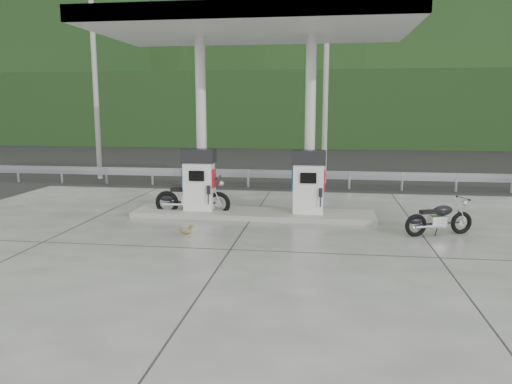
# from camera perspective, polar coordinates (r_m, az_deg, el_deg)

# --- Properties ---
(ground) EXTENTS (160.00, 160.00, 0.00)m
(ground) POSITION_cam_1_polar(r_m,az_deg,el_deg) (12.19, -2.06, -5.39)
(ground) COLOR black
(ground) RESTS_ON ground
(forecourt_apron) EXTENTS (18.00, 14.00, 0.02)m
(forecourt_apron) POSITION_cam_1_polar(r_m,az_deg,el_deg) (12.18, -2.06, -5.34)
(forecourt_apron) COLOR slate
(forecourt_apron) RESTS_ON ground
(pump_island) EXTENTS (7.00, 1.40, 0.15)m
(pump_island) POSITION_cam_1_polar(r_m,az_deg,el_deg) (14.56, -0.35, -2.51)
(pump_island) COLOR gray
(pump_island) RESTS_ON forecourt_apron
(gas_pump_left) EXTENTS (0.95, 0.55, 1.80)m
(gas_pump_left) POSITION_cam_1_polar(r_m,az_deg,el_deg) (14.71, -6.53, 1.41)
(gas_pump_left) COLOR silver
(gas_pump_left) RESTS_ON pump_island
(gas_pump_right) EXTENTS (0.95, 0.55, 1.80)m
(gas_pump_right) POSITION_cam_1_polar(r_m,az_deg,el_deg) (14.25, 6.03, 1.15)
(gas_pump_right) COLOR silver
(gas_pump_right) RESTS_ON pump_island
(canopy_column_left) EXTENTS (0.30, 0.30, 5.00)m
(canopy_column_left) POSITION_cam_1_polar(r_m,az_deg,el_deg) (14.95, -6.27, 7.71)
(canopy_column_left) COLOR silver
(canopy_column_left) RESTS_ON pump_island
(canopy_column_right) EXTENTS (0.30, 0.30, 5.00)m
(canopy_column_right) POSITION_cam_1_polar(r_m,az_deg,el_deg) (14.50, 6.20, 7.65)
(canopy_column_right) COLOR silver
(canopy_column_right) RESTS_ON pump_island
(canopy_roof) EXTENTS (8.50, 5.00, 0.40)m
(canopy_roof) POSITION_cam_1_polar(r_m,az_deg,el_deg) (14.41, -0.37, 18.46)
(canopy_roof) COLOR silver
(canopy_roof) RESTS_ON canopy_column_left
(guardrail) EXTENTS (26.00, 0.16, 1.42)m
(guardrail) POSITION_cam_1_polar(r_m,az_deg,el_deg) (19.85, 1.95, 2.54)
(guardrail) COLOR gray
(guardrail) RESTS_ON ground
(road) EXTENTS (60.00, 7.00, 0.01)m
(road) POSITION_cam_1_polar(r_m,az_deg,el_deg) (23.39, 2.85, 1.86)
(road) COLOR black
(road) RESTS_ON ground
(utility_pole_a) EXTENTS (0.22, 0.22, 8.00)m
(utility_pole_a) POSITION_cam_1_polar(r_m,az_deg,el_deg) (23.38, -17.87, 11.24)
(utility_pole_a) COLOR gray
(utility_pole_a) RESTS_ON ground
(utility_pole_b) EXTENTS (0.22, 0.22, 8.00)m
(utility_pole_b) POSITION_cam_1_polar(r_m,az_deg,el_deg) (21.10, 7.97, 11.82)
(utility_pole_b) COLOR gray
(utility_pole_b) RESTS_ON ground
(tree_band) EXTENTS (80.00, 6.00, 6.00)m
(tree_band) POSITION_cam_1_polar(r_m,az_deg,el_deg) (41.64, 5.22, 9.36)
(tree_band) COLOR black
(tree_band) RESTS_ON ground
(forested_hills) EXTENTS (100.00, 40.00, 140.00)m
(forested_hills) POSITION_cam_1_polar(r_m,az_deg,el_deg) (71.69, 6.38, 7.03)
(forested_hills) COLOR black
(forested_hills) RESTS_ON ground
(motorcycle_left) EXTENTS (2.13, 0.73, 1.00)m
(motorcycle_left) POSITION_cam_1_polar(r_m,az_deg,el_deg) (14.85, -7.27, -0.68)
(motorcycle_left) COLOR black
(motorcycle_left) RESTS_ON forecourt_apron
(motorcycle_right) EXTENTS (1.79, 1.11, 0.81)m
(motorcycle_right) POSITION_cam_1_polar(r_m,az_deg,el_deg) (13.19, 20.20, -2.93)
(motorcycle_right) COLOR black
(motorcycle_right) RESTS_ON forecourt_apron
(duck) EXTENTS (0.45, 0.28, 0.31)m
(duck) POSITION_cam_1_polar(r_m,az_deg,el_deg) (12.32, -8.05, -4.46)
(duck) COLOR brown
(duck) RESTS_ON forecourt_apron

